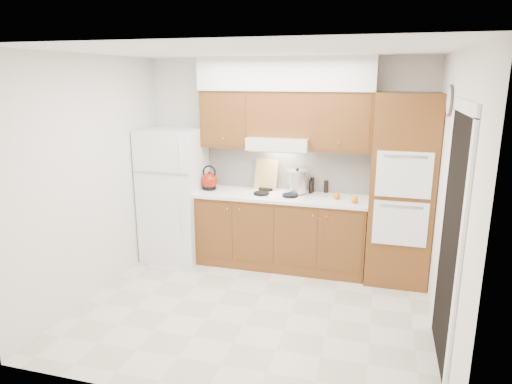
# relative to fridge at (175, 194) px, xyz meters

# --- Properties ---
(floor) EXTENTS (3.60, 3.60, 0.00)m
(floor) POSITION_rel_fridge_xyz_m (1.41, -1.14, -0.86)
(floor) COLOR beige
(floor) RESTS_ON ground
(ceiling) EXTENTS (3.60, 3.60, 0.00)m
(ceiling) POSITION_rel_fridge_xyz_m (1.41, -1.14, 1.74)
(ceiling) COLOR white
(ceiling) RESTS_ON wall_back
(wall_back) EXTENTS (3.60, 0.02, 2.60)m
(wall_back) POSITION_rel_fridge_xyz_m (1.41, 0.36, 0.44)
(wall_back) COLOR silver
(wall_back) RESTS_ON floor
(wall_left) EXTENTS (0.02, 3.00, 2.60)m
(wall_left) POSITION_rel_fridge_xyz_m (-0.40, -1.14, 0.44)
(wall_left) COLOR silver
(wall_left) RESTS_ON floor
(wall_right) EXTENTS (0.02, 3.00, 2.60)m
(wall_right) POSITION_rel_fridge_xyz_m (3.21, -1.14, 0.44)
(wall_right) COLOR silver
(wall_right) RESTS_ON floor
(fridge) EXTENTS (0.75, 0.72, 1.72)m
(fridge) POSITION_rel_fridge_xyz_m (0.00, 0.00, 0.00)
(fridge) COLOR white
(fridge) RESTS_ON floor
(base_cabinets) EXTENTS (2.11, 0.60, 0.90)m
(base_cabinets) POSITION_rel_fridge_xyz_m (1.43, 0.06, -0.41)
(base_cabinets) COLOR brown
(base_cabinets) RESTS_ON floor
(countertop) EXTENTS (2.13, 0.62, 0.04)m
(countertop) POSITION_rel_fridge_xyz_m (1.43, 0.05, 0.06)
(countertop) COLOR white
(countertop) RESTS_ON base_cabinets
(backsplash) EXTENTS (2.11, 0.03, 0.56)m
(backsplash) POSITION_rel_fridge_xyz_m (1.43, 0.34, 0.36)
(backsplash) COLOR white
(backsplash) RESTS_ON countertop
(oven_cabinet) EXTENTS (0.70, 0.65, 2.20)m
(oven_cabinet) POSITION_rel_fridge_xyz_m (2.85, 0.03, 0.24)
(oven_cabinet) COLOR brown
(oven_cabinet) RESTS_ON floor
(upper_cab_left) EXTENTS (0.63, 0.33, 0.70)m
(upper_cab_left) POSITION_rel_fridge_xyz_m (0.69, 0.19, 0.99)
(upper_cab_left) COLOR brown
(upper_cab_left) RESTS_ON wall_back
(upper_cab_right) EXTENTS (0.73, 0.33, 0.70)m
(upper_cab_right) POSITION_rel_fridge_xyz_m (2.12, 0.19, 0.99)
(upper_cab_right) COLOR brown
(upper_cab_right) RESTS_ON wall_back
(range_hood) EXTENTS (0.75, 0.45, 0.15)m
(range_hood) POSITION_rel_fridge_xyz_m (1.38, 0.13, 0.71)
(range_hood) COLOR silver
(range_hood) RESTS_ON wall_back
(upper_cab_over_hood) EXTENTS (0.75, 0.33, 0.55)m
(upper_cab_over_hood) POSITION_rel_fridge_xyz_m (1.38, 0.19, 1.06)
(upper_cab_over_hood) COLOR brown
(upper_cab_over_hood) RESTS_ON range_hood
(soffit) EXTENTS (2.13, 0.36, 0.40)m
(soffit) POSITION_rel_fridge_xyz_m (1.43, 0.18, 1.54)
(soffit) COLOR silver
(soffit) RESTS_ON wall_back
(cooktop) EXTENTS (0.74, 0.50, 0.01)m
(cooktop) POSITION_rel_fridge_xyz_m (1.38, 0.07, 0.09)
(cooktop) COLOR white
(cooktop) RESTS_ON countertop
(doorway) EXTENTS (0.02, 0.90, 2.10)m
(doorway) POSITION_rel_fridge_xyz_m (3.19, -1.49, 0.19)
(doorway) COLOR black
(doorway) RESTS_ON floor
(wall_clock) EXTENTS (0.02, 0.30, 0.30)m
(wall_clock) POSITION_rel_fridge_xyz_m (3.19, -0.59, 1.29)
(wall_clock) COLOR #3F3833
(wall_clock) RESTS_ON wall_right
(kettle) EXTENTS (0.23, 0.23, 0.21)m
(kettle) POSITION_rel_fridge_xyz_m (0.47, 0.06, 0.20)
(kettle) COLOR maroon
(kettle) RESTS_ON countertop
(cutting_board) EXTENTS (0.32, 0.15, 0.40)m
(cutting_board) POSITION_rel_fridge_xyz_m (1.19, 0.23, 0.28)
(cutting_board) COLOR tan
(cutting_board) RESTS_ON countertop
(stock_pot) EXTENTS (0.32, 0.32, 0.27)m
(stock_pot) POSITION_rel_fridge_xyz_m (1.61, 0.13, 0.24)
(stock_pot) COLOR silver
(stock_pot) RESTS_ON cooktop
(condiment_a) EXTENTS (0.07, 0.07, 0.18)m
(condiment_a) POSITION_rel_fridge_xyz_m (1.77, 0.31, 0.17)
(condiment_a) COLOR black
(condiment_a) RESTS_ON countertop
(condiment_b) EXTENTS (0.06, 0.06, 0.16)m
(condiment_b) POSITION_rel_fridge_xyz_m (1.77, 0.23, 0.16)
(condiment_b) COLOR black
(condiment_b) RESTS_ON countertop
(condiment_c) EXTENTS (0.06, 0.06, 0.16)m
(condiment_c) POSITION_rel_fridge_xyz_m (1.95, 0.31, 0.16)
(condiment_c) COLOR black
(condiment_c) RESTS_ON countertop
(orange_near) EXTENTS (0.11, 0.11, 0.08)m
(orange_near) POSITION_rel_fridge_xyz_m (2.33, -0.10, 0.12)
(orange_near) COLOR orange
(orange_near) RESTS_ON countertop
(orange_far) EXTENTS (0.10, 0.10, 0.08)m
(orange_far) POSITION_rel_fridge_xyz_m (2.11, 0.03, 0.12)
(orange_far) COLOR orange
(orange_far) RESTS_ON countertop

